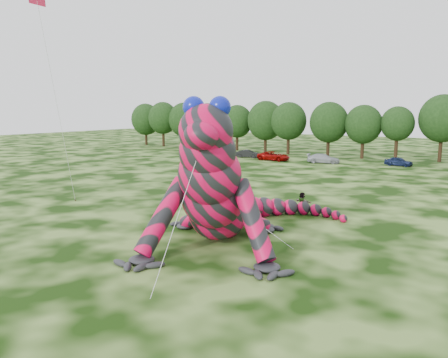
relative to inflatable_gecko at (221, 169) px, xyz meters
name	(u,v)px	position (x,y,z in m)	size (l,w,h in m)	color
ground	(154,262)	(-0.40, -6.04, -4.46)	(240.00, 240.00, 0.00)	#16330A
inflatable_gecko	(221,169)	(0.00, 0.00, 0.00)	(15.01, 17.82, 8.91)	#DC0844
flying_kite	(40,17)	(-14.60, -1.95, 10.47)	(3.55, 5.00, 17.13)	#C41840
tree_0	(146,124)	(-54.95, 53.19, 0.30)	(6.91, 6.22, 9.51)	black
tree_1	(163,124)	(-48.75, 52.01, 0.45)	(6.74, 6.07, 9.81)	black
tree_2	(184,125)	(-43.41, 52.72, 0.37)	(7.04, 6.34, 9.64)	black
tree_3	(208,126)	(-36.11, 51.02, 0.27)	(5.81, 5.23, 9.44)	black
tree_4	(237,128)	(-30.04, 52.67, 0.07)	(6.22, 5.60, 9.06)	black
tree_5	(266,127)	(-23.52, 52.39, 0.44)	(7.16, 6.44, 9.80)	black
tree_6	(289,128)	(-17.95, 50.64, 0.29)	(6.52, 5.86, 9.49)	black
tree_7	(329,129)	(-10.48, 50.76, 0.28)	(6.68, 6.01, 9.48)	black
tree_8	(363,132)	(-4.61, 50.94, 0.02)	(6.14, 5.53, 8.94)	black
tree_9	(397,133)	(0.67, 51.30, -0.12)	(5.27, 4.74, 8.68)	black
tree_10	(442,128)	(7.00, 52.53, 0.80)	(7.09, 6.38, 10.50)	black
car_0	(206,150)	(-31.46, 43.64, -3.71)	(1.76, 4.38, 1.49)	silver
car_1	(248,154)	(-21.40, 41.78, -3.78)	(1.42, 4.07, 1.34)	black
car_2	(274,156)	(-15.86, 40.40, -3.72)	(2.44, 5.29, 1.47)	#900705
car_3	(323,159)	(-7.88, 41.29, -3.74)	(2.00, 4.91, 1.43)	#A7AAB1
car_4	(399,161)	(2.57, 43.89, -3.79)	(1.57, 3.89, 1.33)	#16224A
spectator_4	(223,162)	(-17.69, 28.03, -3.61)	(0.83, 0.54, 1.70)	gray
spectator_5	(302,202)	(1.87, 9.10, -3.63)	(1.53, 0.49, 1.65)	gray
spectator_0	(223,184)	(-8.14, 12.96, -3.65)	(0.59, 0.39, 1.62)	gray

